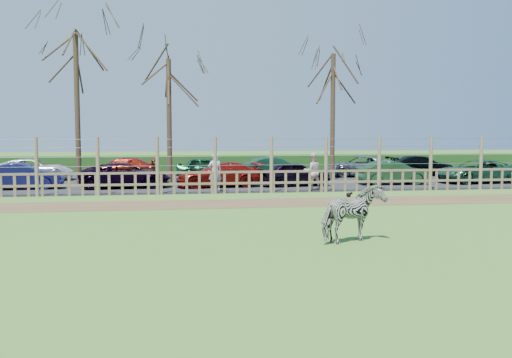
{
  "coord_description": "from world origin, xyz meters",
  "views": [
    {
      "loc": [
        -1.85,
        -16.91,
        2.76
      ],
      "look_at": [
        1.0,
        2.5,
        1.1
      ],
      "focal_mm": 40.0,
      "sensor_mm": 36.0,
      "label": 1
    }
  ],
  "objects": [
    {
      "name": "car_5",
      "position": [
        9.28,
        10.72,
        0.64
      ],
      "size": [
        3.65,
        1.28,
        1.2
      ],
      "primitive_type": "imported",
      "rotation": [
        0.0,
        0.0,
        1.57
      ],
      "color": "#1F4829",
      "rests_on": "asphalt"
    },
    {
      "name": "car_12",
      "position": [
        9.31,
        15.76,
        0.64
      ],
      "size": [
        4.54,
        2.53,
        1.2
      ],
      "primitive_type": "imported",
      "rotation": [
        0.0,
        0.0,
        4.58
      ],
      "color": "slate",
      "rests_on": "asphalt"
    },
    {
      "name": "car_9",
      "position": [
        -4.8,
        16.04,
        0.64
      ],
      "size": [
        4.17,
        1.76,
        1.2
      ],
      "primitive_type": "imported",
      "rotation": [
        0.0,
        0.0,
        4.69
      ],
      "color": "maroon",
      "rests_on": "asphalt"
    },
    {
      "name": "fence",
      "position": [
        0.0,
        8.0,
        0.8
      ],
      "size": [
        30.16,
        0.16,
        2.5
      ],
      "color": "brown",
      "rests_on": "ground"
    },
    {
      "name": "car_10",
      "position": [
        0.1,
        15.93,
        0.64
      ],
      "size": [
        3.67,
        1.83,
        1.2
      ],
      "primitive_type": "imported",
      "rotation": [
        0.0,
        0.0,
        1.45
      ],
      "color": "#154928",
      "rests_on": "asphalt"
    },
    {
      "name": "tree_left",
      "position": [
        -6.5,
        12.5,
        5.62
      ],
      "size": [
        4.8,
        4.8,
        7.88
      ],
      "color": "#3D2B1E",
      "rests_on": "ground"
    },
    {
      "name": "car_3",
      "position": [
        0.37,
        10.67,
        0.64
      ],
      "size": [
        4.29,
        2.11,
        1.2
      ],
      "primitive_type": "imported",
      "rotation": [
        0.0,
        0.0,
        4.82
      ],
      "color": "maroon",
      "rests_on": "asphalt"
    },
    {
      "name": "asphalt",
      "position": [
        0.0,
        14.5,
        0.02
      ],
      "size": [
        44.0,
        13.0,
        0.04
      ],
      "primitive_type": "cube",
      "color": "#232326",
      "rests_on": "ground"
    },
    {
      "name": "hedge",
      "position": [
        0.0,
        21.5,
        0.55
      ],
      "size": [
        46.0,
        2.0,
        1.1
      ],
      "primitive_type": "cube",
      "color": "#1E4716",
      "rests_on": "ground"
    },
    {
      "name": "visitor_a",
      "position": [
        0.04,
        8.72,
        0.9
      ],
      "size": [
        0.7,
        0.53,
        1.72
      ],
      "primitive_type": "imported",
      "rotation": [
        0.0,
        0.0,
        3.34
      ],
      "color": "silver",
      "rests_on": "asphalt"
    },
    {
      "name": "tree_right",
      "position": [
        7.0,
        14.0,
        5.24
      ],
      "size": [
        4.8,
        4.8,
        7.35
      ],
      "color": "#3D2B1E",
      "rests_on": "ground"
    },
    {
      "name": "car_8",
      "position": [
        -9.45,
        15.73,
        0.64
      ],
      "size": [
        4.45,
        2.3,
        1.2
      ],
      "primitive_type": "imported",
      "rotation": [
        0.0,
        0.0,
        1.64
      ],
      "color": "silver",
      "rests_on": "asphalt"
    },
    {
      "name": "ground",
      "position": [
        0.0,
        0.0,
        0.0
      ],
      "size": [
        120.0,
        120.0,
        0.0
      ],
      "primitive_type": "plane",
      "color": "#5F9748",
      "rests_on": "ground"
    },
    {
      "name": "car_13",
      "position": [
        13.18,
        15.94,
        0.64
      ],
      "size": [
        4.17,
        1.77,
        1.2
      ],
      "primitive_type": "imported",
      "rotation": [
        0.0,
        0.0,
        1.59
      ],
      "color": "black",
      "rests_on": "asphalt"
    },
    {
      "name": "car_4",
      "position": [
        4.12,
        10.61,
        0.64
      ],
      "size": [
        3.68,
        1.87,
        1.2
      ],
      "primitive_type": "imported",
      "rotation": [
        0.0,
        0.0,
        1.7
      ],
      "color": "black",
      "rests_on": "asphalt"
    },
    {
      "name": "car_6",
      "position": [
        13.96,
        10.87,
        0.64
      ],
      "size": [
        4.49,
        2.41,
        1.2
      ],
      "primitive_type": "imported",
      "rotation": [
        0.0,
        0.0,
        4.81
      ],
      "color": "#1D4C35",
      "rests_on": "asphalt"
    },
    {
      "name": "dirt_strip",
      "position": [
        0.0,
        4.5,
        0.01
      ],
      "size": [
        34.0,
        2.8,
        0.01
      ],
      "primitive_type": "cube",
      "color": "brown",
      "rests_on": "ground"
    },
    {
      "name": "zebra",
      "position": [
        2.54,
        -3.47,
        0.72
      ],
      "size": [
        1.86,
        1.46,
        1.43
      ],
      "primitive_type": "imported",
      "rotation": [
        0.0,
        0.0,
        2.04
      ],
      "color": "gray",
      "rests_on": "ground"
    },
    {
      "name": "tree_mid",
      "position": [
        -2.0,
        13.5,
        4.87
      ],
      "size": [
        4.8,
        4.8,
        6.83
      ],
      "color": "#3D2B1E",
      "rests_on": "ground"
    },
    {
      "name": "car_2",
      "position": [
        -4.11,
        10.93,
        0.64
      ],
      "size": [
        4.42,
        2.23,
        1.2
      ],
      "primitive_type": "imported",
      "rotation": [
        0.0,
        0.0,
        1.63
      ],
      "color": "black",
      "rests_on": "asphalt"
    },
    {
      "name": "car_11",
      "position": [
        4.04,
        15.67,
        0.64
      ],
      "size": [
        3.74,
        1.58,
        1.2
      ],
      "primitive_type": "imported",
      "rotation": [
        0.0,
        0.0,
        1.66
      ],
      "color": "#15412B",
      "rests_on": "asphalt"
    },
    {
      "name": "visitor_b",
      "position": [
        4.49,
        8.47,
        0.9
      ],
      "size": [
        0.89,
        0.72,
        1.72
      ],
      "primitive_type": "imported",
      "rotation": [
        0.0,
        0.0,
        3.22
      ],
      "color": "beige",
      "rests_on": "asphalt"
    },
    {
      "name": "car_1",
      "position": [
        -8.82,
        10.97,
        0.64
      ],
      "size": [
        3.75,
        1.61,
        1.2
      ],
      "primitive_type": "imported",
      "rotation": [
        0.0,
        0.0,
        1.67
      ],
      "color": "#14144E",
      "rests_on": "asphalt"
    },
    {
      "name": "crow",
      "position": [
        5.41,
        5.85,
        0.11
      ],
      "size": [
        0.28,
        0.21,
        0.23
      ],
      "color": "black",
      "rests_on": "ground"
    }
  ]
}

